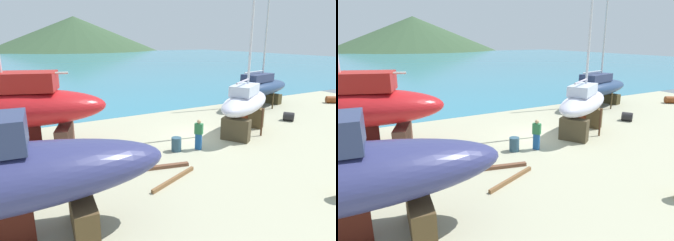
{
  "view_description": "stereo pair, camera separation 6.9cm",
  "coord_description": "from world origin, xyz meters",
  "views": [
    {
      "loc": [
        -10.58,
        -14.58,
        6.02
      ],
      "look_at": [
        -2.43,
        0.15,
        1.32
      ],
      "focal_mm": 31.67,
      "sensor_mm": 36.0,
      "label": 1
    },
    {
      "loc": [
        -10.52,
        -14.61,
        6.02
      ],
      "look_at": [
        -2.43,
        0.15,
        1.32
      ],
      "focal_mm": 31.67,
      "sensor_mm": 36.0,
      "label": 2
    }
  ],
  "objects": [
    {
      "name": "timber_short_cross",
      "position": [
        -4.78,
        -2.98,
        0.08
      ],
      "size": [
        3.14,
        0.93,
        0.16
      ],
      "primitive_type": "cube",
      "rotation": [
        0.0,
        0.0,
        2.92
      ],
      "color": "brown",
      "rests_on": "ground"
    },
    {
      "name": "barrel_tipped_left",
      "position": [
        16.56,
        2.16,
        0.33
      ],
      "size": [
        1.14,
        1.07,
        0.66
      ],
      "primitive_type": "cylinder",
      "rotation": [
        1.57,
        0.0,
        0.97
      ],
      "color": "brown",
      "rests_on": "ground"
    },
    {
      "name": "worker",
      "position": [
        -1.57,
        -1.8,
        0.9
      ],
      "size": [
        0.45,
        0.5,
        1.73
      ],
      "rotation": [
        0.0,
        0.0,
        3.76
      ],
      "color": "#1E508E",
      "rests_on": "ground"
    },
    {
      "name": "sailboat_mid_port",
      "position": [
        9.41,
        4.6,
        1.71
      ],
      "size": [
        8.56,
        4.41,
        13.06
      ],
      "rotation": [
        0.0,
        0.0,
        0.23
      ],
      "color": "#463C22",
      "rests_on": "ground"
    },
    {
      "name": "sailboat_small_center",
      "position": [
        2.69,
        -0.77,
        1.96
      ],
      "size": [
        6.79,
        5.2,
        11.16
      ],
      "rotation": [
        0.0,
        0.0,
        0.54
      ],
      "color": "brown",
      "rests_on": "ground"
    },
    {
      "name": "timber_short_skew",
      "position": [
        -4.67,
        -4.43,
        0.08
      ],
      "size": [
        2.71,
        1.24,
        0.16
      ],
      "primitive_type": "cube",
      "rotation": [
        0.0,
        0.0,
        0.4
      ],
      "color": "brown",
      "rests_on": "ground"
    },
    {
      "name": "headland_hill",
      "position": [
        24.01,
        147.56,
        0.0
      ],
      "size": [
        166.28,
        166.28,
        33.39
      ],
      "primitive_type": "cone",
      "color": "#354F32",
      "rests_on": "ground"
    },
    {
      "name": "ground_plane",
      "position": [
        0.0,
        -3.88,
        0.0
      ],
      "size": [
        43.76,
        43.76,
        0.0
      ],
      "primitive_type": "plane",
      "color": "#ACAA8C"
    },
    {
      "name": "sea_water",
      "position": [
        0.0,
        63.58,
        0.0
      ],
      "size": [
        175.04,
        113.39,
        0.01
      ],
      "primitive_type": "cube",
      "color": "teal",
      "rests_on": "ground"
    },
    {
      "name": "sailboat_far_slipway",
      "position": [
        -10.22,
        2.53,
        2.48
      ],
      "size": [
        9.85,
        5.92,
        14.24
      ],
      "rotation": [
        0.0,
        0.0,
        2.82
      ],
      "color": "#52361F",
      "rests_on": "ground"
    },
    {
      "name": "barrel_ochre",
      "position": [
        -2.77,
        -1.42,
        0.39
      ],
      "size": [
        0.73,
        0.73,
        0.78
      ],
      "primitive_type": "cylinder",
      "rotation": [
        0.0,
        0.0,
        0.49
      ],
      "color": "#2F5164",
      "rests_on": "ground"
    },
    {
      "name": "barrel_tar_black",
      "position": [
        7.77,
        -0.16,
        0.32
      ],
      "size": [
        0.96,
        0.98,
        0.65
      ],
      "primitive_type": "cylinder",
      "rotation": [
        1.57,
        0.0,
        0.59
      ],
      "color": "#242325",
      "rests_on": "ground"
    }
  ]
}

